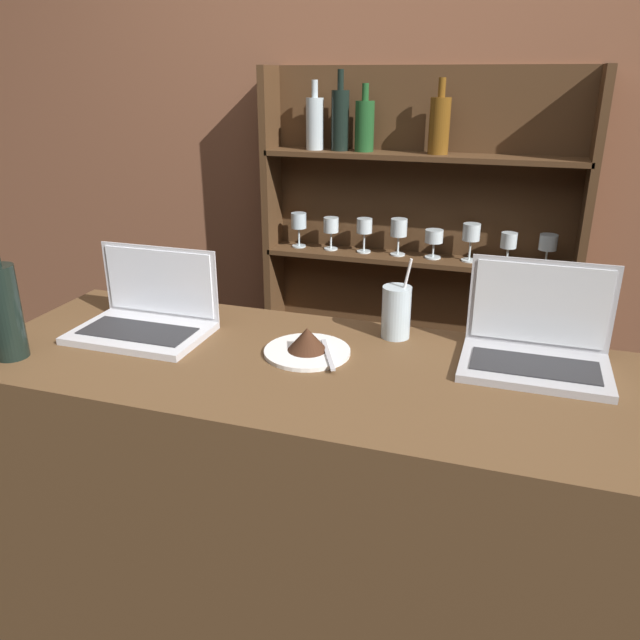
# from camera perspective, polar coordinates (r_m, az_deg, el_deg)

# --- Properties ---
(bar_counter) EXTENTS (1.61, 0.61, 0.96)m
(bar_counter) POSITION_cam_1_polar(r_m,az_deg,el_deg) (1.72, -1.27, -18.53)
(bar_counter) COLOR brown
(bar_counter) RESTS_ON ground_plane
(back_wall) EXTENTS (7.00, 0.06, 2.70)m
(back_wall) POSITION_cam_1_polar(r_m,az_deg,el_deg) (2.61, 8.47, 16.08)
(back_wall) COLOR brown
(back_wall) RESTS_ON ground_plane
(back_shelf) EXTENTS (1.26, 0.18, 1.62)m
(back_shelf) POSITION_cam_1_polar(r_m,az_deg,el_deg) (2.61, 8.48, 5.35)
(back_shelf) COLOR #472D19
(back_shelf) RESTS_ON ground_plane
(laptop_near) EXTENTS (0.34, 0.23, 0.21)m
(laptop_near) POSITION_cam_1_polar(r_m,az_deg,el_deg) (1.68, -15.54, 0.42)
(laptop_near) COLOR silver
(laptop_near) RESTS_ON bar_counter
(laptop_far) EXTENTS (0.33, 0.22, 0.23)m
(laptop_far) POSITION_cam_1_polar(r_m,az_deg,el_deg) (1.52, 19.18, -2.08)
(laptop_far) COLOR #ADADB2
(laptop_far) RESTS_ON bar_counter
(cake_plate) EXTENTS (0.21, 0.21, 0.07)m
(cake_plate) POSITION_cam_1_polar(r_m,az_deg,el_deg) (1.50, -1.16, -2.29)
(cake_plate) COLOR white
(cake_plate) RESTS_ON bar_counter
(water_glass) EXTENTS (0.07, 0.07, 0.21)m
(water_glass) POSITION_cam_1_polar(r_m,az_deg,el_deg) (1.59, 6.99, 0.74)
(water_glass) COLOR silver
(water_glass) RESTS_ON bar_counter
(wine_bottle_dark) EXTENTS (0.08, 0.08, 0.31)m
(wine_bottle_dark) POSITION_cam_1_polar(r_m,az_deg,el_deg) (1.62, -26.92, 0.85)
(wine_bottle_dark) COLOR black
(wine_bottle_dark) RESTS_ON bar_counter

